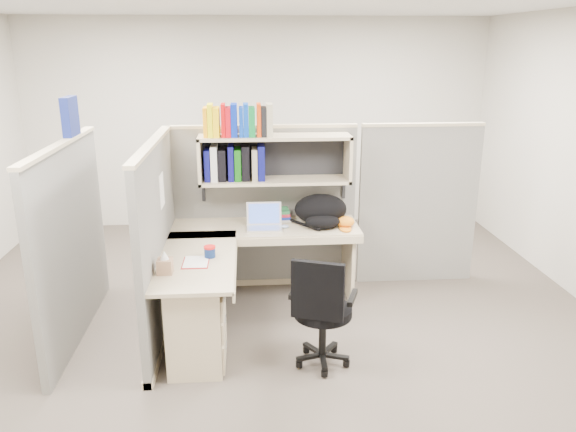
{
  "coord_description": "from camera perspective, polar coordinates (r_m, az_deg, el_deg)",
  "views": [
    {
      "loc": [
        -0.16,
        -4.41,
        2.36
      ],
      "look_at": [
        0.19,
        0.25,
        0.92
      ],
      "focal_mm": 35.0,
      "sensor_mm": 36.0,
      "label": 1
    }
  ],
  "objects": [
    {
      "name": "cubicle",
      "position": [
        5.08,
        -6.44,
        0.37
      ],
      "size": [
        3.79,
        1.84,
        1.95
      ],
      "color": "#5C5B57",
      "rests_on": "ground"
    },
    {
      "name": "task_chair",
      "position": [
        4.28,
        3.43,
        -11.32
      ],
      "size": [
        0.53,
        0.49,
        0.92
      ],
      "color": "black",
      "rests_on": "ground"
    },
    {
      "name": "tissue_box",
      "position": [
        4.26,
        -12.42,
        -4.59
      ],
      "size": [
        0.11,
        0.11,
        0.18
      ],
      "primitive_type": null,
      "rotation": [
        0.0,
        0.0,
        -0.02
      ],
      "color": "#A47C5D",
      "rests_on": "desk"
    },
    {
      "name": "backpack",
      "position": [
        5.21,
        3.43,
        0.51
      ],
      "size": [
        0.59,
        0.52,
        0.29
      ],
      "primitive_type": null,
      "rotation": [
        0.0,
        0.0,
        0.35
      ],
      "color": "black",
      "rests_on": "desk"
    },
    {
      "name": "snack_canister",
      "position": [
        4.52,
        -7.95,
        -3.59
      ],
      "size": [
        0.09,
        0.09,
        0.09
      ],
      "color": "navy",
      "rests_on": "desk"
    },
    {
      "name": "paper_cup",
      "position": [
        5.42,
        -2.89,
        0.12
      ],
      "size": [
        0.09,
        0.09,
        0.1
      ],
      "primitive_type": "cylinder",
      "rotation": [
        0.0,
        0.0,
        0.38
      ],
      "color": "white",
      "rests_on": "desk"
    },
    {
      "name": "desk",
      "position": [
        4.56,
        -7.06,
        -7.98
      ],
      "size": [
        1.74,
        1.75,
        0.73
      ],
      "color": "tan",
      "rests_on": "ground"
    },
    {
      "name": "room_shell",
      "position": [
        4.48,
        -2.19,
        7.55
      ],
      "size": [
        6.0,
        6.0,
        6.0
      ],
      "color": "#B7B3A6",
      "rests_on": "ground"
    },
    {
      "name": "ground",
      "position": [
        5.01,
        -1.98,
        -11.05
      ],
      "size": [
        6.0,
        6.0,
        0.0
      ],
      "primitive_type": "plane",
      "color": "#352F29",
      "rests_on": "ground"
    },
    {
      "name": "mouse",
      "position": [
        5.18,
        -0.35,
        -1.07
      ],
      "size": [
        0.09,
        0.08,
        0.03
      ],
      "primitive_type": "ellipsoid",
      "rotation": [
        0.0,
        0.0,
        -0.33
      ],
      "color": "#8197B8",
      "rests_on": "desk"
    },
    {
      "name": "laptop",
      "position": [
        5.13,
        -2.43,
        -0.08
      ],
      "size": [
        0.33,
        0.33,
        0.23
      ],
      "primitive_type": null,
      "rotation": [
        0.0,
        0.0,
        -0.01
      ],
      "color": "silver",
      "rests_on": "desk"
    },
    {
      "name": "book_stack",
      "position": [
        5.42,
        -0.63,
        0.17
      ],
      "size": [
        0.17,
        0.22,
        0.1
      ],
      "primitive_type": null,
      "rotation": [
        0.0,
        0.0,
        0.06
      ],
      "color": "gray",
      "rests_on": "desk"
    },
    {
      "name": "loose_paper",
      "position": [
        4.45,
        -9.33,
        -4.6
      ],
      "size": [
        0.19,
        0.25,
        0.0
      ],
      "primitive_type": null,
      "rotation": [
        0.0,
        0.0,
        -0.01
      ],
      "color": "white",
      "rests_on": "desk"
    },
    {
      "name": "orange_cap",
      "position": [
        5.24,
        5.82,
        -0.57
      ],
      "size": [
        0.2,
        0.23,
        0.1
      ],
      "primitive_type": null,
      "rotation": [
        0.0,
        0.0,
        -0.14
      ],
      "color": "orange",
      "rests_on": "desk"
    }
  ]
}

